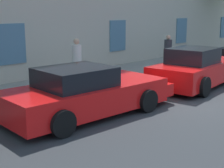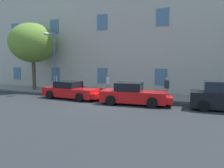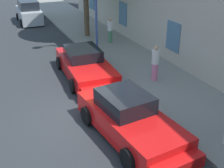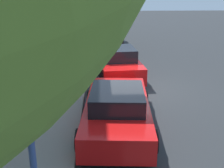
# 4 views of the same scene
# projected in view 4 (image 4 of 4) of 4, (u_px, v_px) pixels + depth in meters

# --- Properties ---
(ground_plane) EXTENTS (80.00, 80.00, 0.00)m
(ground_plane) POSITION_uv_depth(u_px,v_px,m) (139.00, 89.00, 12.18)
(ground_plane) COLOR #2B2D30
(sidewalk) EXTENTS (60.00, 3.51, 0.14)m
(sidewalk) POSITION_uv_depth(u_px,v_px,m) (45.00, 88.00, 12.00)
(sidewalk) COLOR gray
(sidewalk) RESTS_ON ground
(sportscar_red_lead) EXTENTS (5.19, 2.40, 1.36)m
(sportscar_red_lead) POSITION_uv_depth(u_px,v_px,m) (117.00, 107.00, 8.87)
(sportscar_red_lead) COLOR red
(sportscar_red_lead) RESTS_ON ground
(sportscar_yellow_flank) EXTENTS (4.98, 2.38, 1.48)m
(sportscar_yellow_flank) POSITION_uv_depth(u_px,v_px,m) (117.00, 63.00, 13.84)
(sportscar_yellow_flank) COLOR red
(sportscar_yellow_flank) RESTS_ON ground
(hatchback_parked) EXTENTS (3.85, 1.92, 1.74)m
(hatchback_parked) POSITION_uv_depth(u_px,v_px,m) (109.00, 39.00, 18.88)
(hatchback_parked) COLOR black
(hatchback_parked) RESTS_ON ground
(traffic_light) EXTENTS (0.22, 0.36, 3.03)m
(traffic_light) POSITION_uv_depth(u_px,v_px,m) (82.00, 14.00, 21.34)
(traffic_light) COLOR black
(traffic_light) RESTS_ON sidewalk
(street_lamp) EXTENTS (0.44, 1.42, 5.55)m
(street_lamp) POSITION_uv_depth(u_px,v_px,m) (42.00, 2.00, 4.60)
(street_lamp) COLOR #3F5999
(street_lamp) RESTS_ON sidewalk
(pedestrian_strolling) EXTENTS (0.44, 0.44, 1.69)m
(pedestrian_strolling) POSITION_uv_depth(u_px,v_px,m) (41.00, 78.00, 10.35)
(pedestrian_strolling) COLOR pink
(pedestrian_strolling) RESTS_ON sidewalk
(pedestrian_bystander) EXTENTS (0.45, 0.45, 1.58)m
(pedestrian_bystander) POSITION_uv_depth(u_px,v_px,m) (69.00, 50.00, 15.26)
(pedestrian_bystander) COLOR silver
(pedestrian_bystander) RESTS_ON sidewalk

